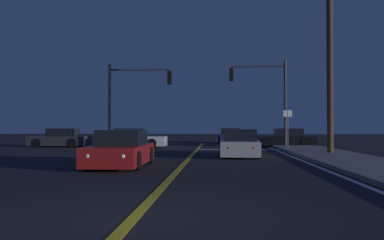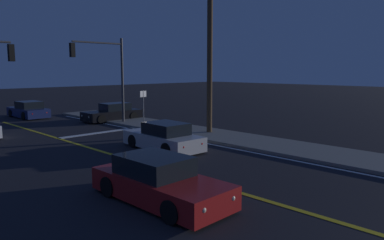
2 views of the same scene
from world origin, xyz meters
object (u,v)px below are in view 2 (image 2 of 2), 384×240
(car_far_approaching_black, at_px, (113,113))
(car_following_oncoming_red, at_px, (159,182))
(traffic_signal_near_right, at_px, (105,67))
(street_sign_corner, at_px, (143,103))
(utility_pole_right, at_px, (210,39))
(car_side_waiting_navy, at_px, (28,110))
(car_distant_tail_silver, at_px, (164,138))

(car_far_approaching_black, bearing_deg, car_following_oncoming_red, 153.50)
(traffic_signal_near_right, distance_m, street_sign_corner, 3.80)
(car_following_oncoming_red, bearing_deg, street_sign_corner, -126.20)
(utility_pole_right, bearing_deg, car_following_oncoming_red, -145.09)
(car_following_oncoming_red, bearing_deg, car_side_waiting_navy, -102.53)
(traffic_signal_near_right, relative_size, utility_pole_right, 0.55)
(car_side_waiting_navy, bearing_deg, car_far_approaching_black, -60.10)
(car_far_approaching_black, bearing_deg, traffic_signal_near_right, 139.30)
(traffic_signal_near_right, bearing_deg, car_distant_tail_silver, 75.80)
(car_distant_tail_silver, bearing_deg, car_far_approaching_black, 72.33)
(utility_pole_right, bearing_deg, car_far_approaching_black, 95.16)
(traffic_signal_near_right, bearing_deg, car_following_oncoming_red, 63.75)
(car_far_approaching_black, distance_m, traffic_signal_near_right, 4.21)
(car_far_approaching_black, height_order, traffic_signal_near_right, traffic_signal_near_right)
(car_following_oncoming_red, height_order, car_side_waiting_navy, same)
(car_following_oncoming_red, xyz_separation_m, street_sign_corner, (7.95, 11.15, 1.12))
(car_far_approaching_black, height_order, utility_pole_right, utility_pole_right)
(car_following_oncoming_red, height_order, street_sign_corner, street_sign_corner)
(car_far_approaching_black, height_order, street_sign_corner, street_sign_corner)
(car_side_waiting_navy, bearing_deg, traffic_signal_near_right, -75.98)
(traffic_signal_near_right, distance_m, utility_pole_right, 7.99)
(car_distant_tail_silver, bearing_deg, car_following_oncoming_red, -129.16)
(car_side_waiting_navy, xyz_separation_m, traffic_signal_near_right, (2.26, -8.17, 3.45))
(car_side_waiting_navy, relative_size, car_far_approaching_black, 0.97)
(street_sign_corner, bearing_deg, traffic_signal_near_right, 110.84)
(car_side_waiting_navy, height_order, car_far_approaching_black, same)
(car_following_oncoming_red, height_order, car_far_approaching_black, same)
(car_distant_tail_silver, xyz_separation_m, street_sign_corner, (3.26, 5.88, 1.12))
(car_side_waiting_navy, height_order, car_distant_tail_silver, same)
(traffic_signal_near_right, xyz_separation_m, utility_pole_right, (2.47, -7.43, 1.60))
(car_following_oncoming_red, xyz_separation_m, car_distant_tail_silver, (4.68, 5.27, -0.00))
(utility_pole_right, bearing_deg, traffic_signal_near_right, 108.36)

